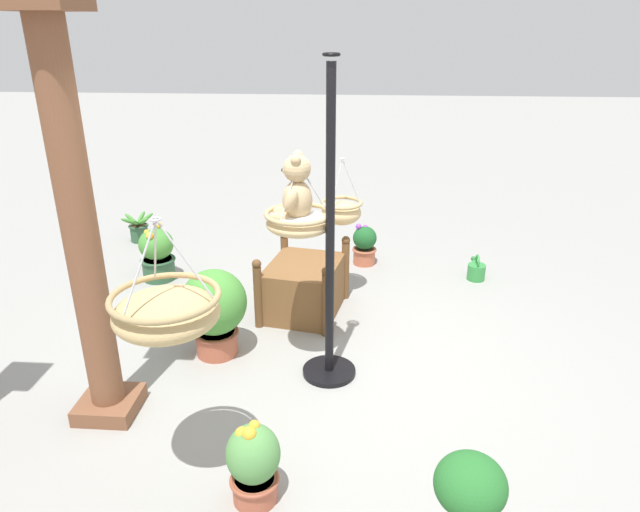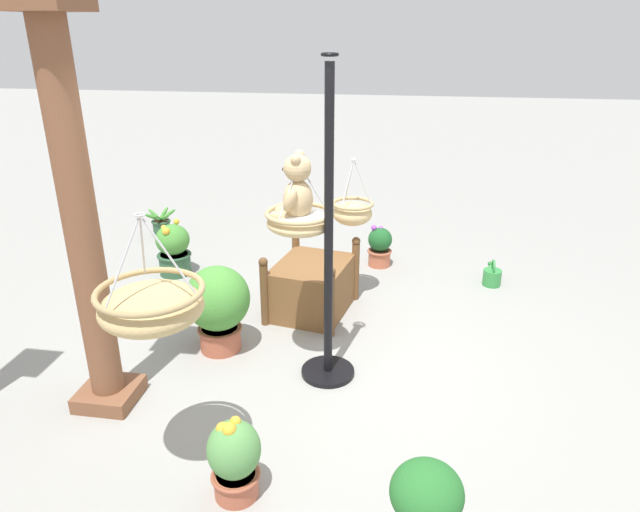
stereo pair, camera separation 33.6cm
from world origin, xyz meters
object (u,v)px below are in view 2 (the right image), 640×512
object	(u,v)px
hanging_basket_with_teddy	(300,221)
potted_plant_conical_shrub	(218,305)
potted_plant_fern_front	(174,249)
hanging_basket_right_low	(352,212)
watering_can	(492,276)
display_pole_central	(328,288)
potted_plant_tall_leafy	(161,225)
potted_plant_small_succulent	(234,458)
greenhouse_pillar_left	(82,232)
hanging_basket_left_high	(151,305)
wooden_planter_box	(312,285)
potted_plant_trailing_ivy	(380,247)
teddy_bear	(296,192)

from	to	relation	value
hanging_basket_with_teddy	potted_plant_conical_shrub	world-z (taller)	hanging_basket_with_teddy
potted_plant_fern_front	potted_plant_conical_shrub	xyz separation A→B (m)	(-1.51, -1.04, 0.13)
hanging_basket_right_low	watering_can	xyz separation A→B (m)	(0.51, -1.52, -0.84)
display_pole_central	potted_plant_tall_leafy	world-z (taller)	display_pole_central
potted_plant_tall_leafy	potted_plant_small_succulent	bearing A→B (deg)	-151.41
hanging_basket_with_teddy	greenhouse_pillar_left	distance (m)	1.57
display_pole_central	potted_plant_conical_shrub	world-z (taller)	display_pole_central
watering_can	potted_plant_fern_front	bearing A→B (deg)	94.06
display_pole_central	hanging_basket_with_teddy	bearing A→B (deg)	59.04
greenhouse_pillar_left	hanging_basket_left_high	bearing A→B (deg)	-129.78
hanging_basket_right_low	wooden_planter_box	xyz separation A→B (m)	(-0.42, 0.35, -0.66)
potted_plant_tall_leafy	potted_plant_small_succulent	distance (m)	4.89
wooden_planter_box	potted_plant_trailing_ivy	distance (m)	1.42
greenhouse_pillar_left	potted_plant_fern_front	bearing A→B (deg)	10.33
potted_plant_small_succulent	watering_can	distance (m)	3.90
greenhouse_pillar_left	watering_can	xyz separation A→B (m)	(2.62, -3.17, -1.28)
potted_plant_fern_front	potted_plant_small_succulent	distance (m)	3.55
teddy_bear	hanging_basket_right_low	xyz separation A→B (m)	(1.35, -0.31, -0.57)
display_pole_central	potted_plant_conical_shrub	size ratio (longest dim) A/B	3.21
hanging_basket_right_low	potted_plant_conical_shrub	size ratio (longest dim) A/B	0.86
wooden_planter_box	watering_can	size ratio (longest dim) A/B	2.88
hanging_basket_right_low	potted_plant_conical_shrub	distance (m)	1.70
hanging_basket_with_teddy	potted_plant_trailing_ivy	size ratio (longest dim) A/B	1.09
wooden_planter_box	watering_can	distance (m)	2.10
teddy_bear	wooden_planter_box	bearing A→B (deg)	2.57
greenhouse_pillar_left	potted_plant_tall_leafy	distance (m)	3.90
hanging_basket_left_high	hanging_basket_right_low	size ratio (longest dim) A/B	1.00
potted_plant_conical_shrub	potted_plant_trailing_ivy	distance (m)	2.49
hanging_basket_right_low	wooden_planter_box	bearing A→B (deg)	140.06
teddy_bear	potted_plant_conical_shrub	size ratio (longest dim) A/B	0.68
display_pole_central	wooden_planter_box	size ratio (longest dim) A/B	2.50
greenhouse_pillar_left	potted_plant_fern_front	size ratio (longest dim) A/B	4.52
hanging_basket_right_low	potted_plant_trailing_ivy	bearing A→B (deg)	-16.36
teddy_bear	potted_plant_conical_shrub	xyz separation A→B (m)	(0.09, 0.73, -1.07)
watering_can	display_pole_central	bearing A→B (deg)	142.18
potted_plant_small_succulent	wooden_planter_box	bearing A→B (deg)	-1.29
wooden_planter_box	potted_plant_fern_front	xyz separation A→B (m)	(0.67, 1.73, 0.02)
wooden_planter_box	hanging_basket_left_high	bearing A→B (deg)	167.27
hanging_basket_left_high	watering_can	size ratio (longest dim) A/B	1.95
teddy_bear	potted_plant_trailing_ivy	distance (m)	2.61
wooden_planter_box	potted_plant_trailing_ivy	size ratio (longest dim) A/B	1.97
greenhouse_pillar_left	potted_plant_fern_front	world-z (taller)	greenhouse_pillar_left
greenhouse_pillar_left	display_pole_central	bearing A→B (deg)	-69.02
teddy_bear	wooden_planter_box	distance (m)	1.54
hanging_basket_right_low	potted_plant_trailing_ivy	distance (m)	1.14
teddy_bear	wooden_planter_box	xyz separation A→B (m)	(0.93, 0.04, -1.23)
potted_plant_tall_leafy	potted_plant_fern_front	bearing A→B (deg)	-150.15
hanging_basket_left_high	potted_plant_conical_shrub	bearing A→B (deg)	5.98
hanging_basket_right_low	wooden_planter_box	world-z (taller)	hanging_basket_right_low
hanging_basket_left_high	potted_plant_small_succulent	bearing A→B (deg)	-104.46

